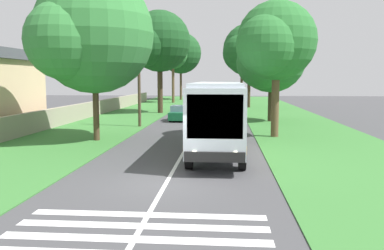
{
  "coord_description": "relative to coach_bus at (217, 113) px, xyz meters",
  "views": [
    {
      "loc": [
        -14.64,
        -2.19,
        3.92
      ],
      "look_at": [
        5.58,
        -0.54,
        1.6
      ],
      "focal_mm": 37.94,
      "sensor_mm": 36.0,
      "label": 1
    }
  ],
  "objects": [
    {
      "name": "coach_bus",
      "position": [
        0.0,
        0.0,
        0.0
      ],
      "size": [
        11.16,
        2.62,
        3.73
      ],
      "color": "silver",
      "rests_on": "ground"
    },
    {
      "name": "centre_line",
      "position": [
        8.39,
        1.8,
        -2.14
      ],
      "size": [
        110.0,
        0.16,
        0.01
      ],
      "primitive_type": "cube",
      "color": "silver",
      "rests_on": "ground"
    },
    {
      "name": "roadside_tree_left_3",
      "position": [
        3.7,
        7.9,
        4.36
      ],
      "size": [
        8.7,
        7.4,
        10.36
      ],
      "color": "#4C3826",
      "rests_on": "grass_verge_left"
    },
    {
      "name": "roadside_wall",
      "position": [
        13.39,
        13.4,
        -1.35
      ],
      "size": [
        70.0,
        0.4,
        1.52
      ],
      "primitive_type": "cube",
      "color": "#9E937F",
      "rests_on": "grass_verge_left"
    },
    {
      "name": "trailing_car_0",
      "position": [
        16.59,
        3.82,
        -1.48
      ],
      "size": [
        4.3,
        1.78,
        1.43
      ],
      "color": "#145933",
      "rests_on": "ground"
    },
    {
      "name": "trailing_car_3",
      "position": [
        40.03,
        3.44,
        -1.48
      ],
      "size": [
        4.3,
        1.78,
        1.43
      ],
      "color": "#145933",
      "rests_on": "ground"
    },
    {
      "name": "roadside_tree_right_3",
      "position": [
        6.11,
        -3.55,
        4.11
      ],
      "size": [
        6.37,
        5.34,
        9.0
      ],
      "color": "brown",
      "rests_on": "grass_verge_right"
    },
    {
      "name": "ground",
      "position": [
        -6.61,
        1.8,
        -2.15
      ],
      "size": [
        160.0,
        160.0,
        0.0
      ],
      "primitive_type": "plane",
      "color": "#424244"
    },
    {
      "name": "roadside_tree_right_0",
      "position": [
        16.19,
        -4.32,
        3.46
      ],
      "size": [
        7.52,
        6.34,
        8.86
      ],
      "color": "#3D2D1E",
      "rests_on": "grass_verge_right"
    },
    {
      "name": "roadside_tree_left_2",
      "position": [
        54.4,
        8.03,
        6.26
      ],
      "size": [
        9.42,
        7.57,
        12.39
      ],
      "color": "#4C3826",
      "rests_on": "grass_verge_left"
    },
    {
      "name": "grass_verge_left",
      "position": [
        8.39,
        10.0,
        -2.13
      ],
      "size": [
        120.0,
        8.0,
        0.04
      ],
      "primitive_type": "cube",
      "color": "#387533",
      "rests_on": "ground"
    },
    {
      "name": "utility_pole",
      "position": [
        11.3,
        6.57,
        1.61
      ],
      "size": [
        0.24,
        1.4,
        7.15
      ],
      "color": "#473828",
      "rests_on": "grass_verge_left"
    },
    {
      "name": "roadside_tree_right_1",
      "position": [
        34.37,
        -3.37,
        5.42
      ],
      "size": [
        8.75,
        7.13,
        11.3
      ],
      "color": "#3D2D1E",
      "rests_on": "grass_verge_right"
    },
    {
      "name": "roadside_tree_left_0",
      "position": [
        24.73,
        7.21,
        5.78
      ],
      "size": [
        8.35,
        6.9,
        11.54
      ],
      "color": "#3D2D1E",
      "rests_on": "grass_verge_left"
    },
    {
      "name": "grass_verge_right",
      "position": [
        8.39,
        -6.4,
        -2.13
      ],
      "size": [
        120.0,
        8.0,
        0.04
      ],
      "primitive_type": "cube",
      "color": "#387533",
      "rests_on": "ground"
    },
    {
      "name": "roadside_tree_right_2",
      "position": [
        55.84,
        -3.31,
        5.04
      ],
      "size": [
        6.47,
        5.14,
        9.9
      ],
      "color": "#3D2D1E",
      "rests_on": "grass_verge_right"
    },
    {
      "name": "roadside_tree_left_1",
      "position": [
        44.65,
        8.18,
        5.58
      ],
      "size": [
        5.35,
        4.69,
        10.17
      ],
      "color": "brown",
      "rests_on": "grass_verge_left"
    },
    {
      "name": "trailing_car_2",
      "position": [
        32.78,
        3.34,
        -1.48
      ],
      "size": [
        4.3,
        1.78,
        1.43
      ],
      "color": "navy",
      "rests_on": "ground"
    },
    {
      "name": "trailing_car_1",
      "position": [
        25.15,
        -0.04,
        -1.48
      ],
      "size": [
        4.3,
        1.78,
        1.43
      ],
      "color": "gold",
      "rests_on": "ground"
    },
    {
      "name": "zebra_crossing",
      "position": [
        -11.84,
        1.8,
        -2.14
      ],
      "size": [
        4.05,
        6.8,
        0.01
      ],
      "color": "silver",
      "rests_on": "ground"
    }
  ]
}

